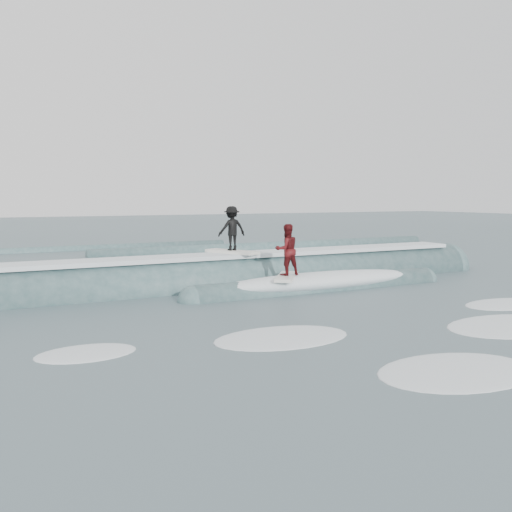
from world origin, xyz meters
name	(u,v)px	position (x,y,z in m)	size (l,w,h in m)	color
ground	(355,319)	(0.00, 0.00, 0.00)	(160.00, 160.00, 0.00)	#3C5458
breaking_wave	(253,284)	(0.26, 5.99, 0.05)	(21.29, 3.84, 2.11)	#325255
surfer_black	(232,231)	(-0.41, 6.31, 1.89)	(1.34, 2.05, 1.61)	white
surfer_red	(287,253)	(0.46, 4.11, 1.28)	(1.65, 1.92, 1.72)	white
whitewater	(446,333)	(0.91, -2.11, 0.00)	(15.03, 6.06, 0.10)	white
far_swells	(114,257)	(-1.68, 17.65, 0.00)	(42.29, 8.65, 0.80)	#325255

